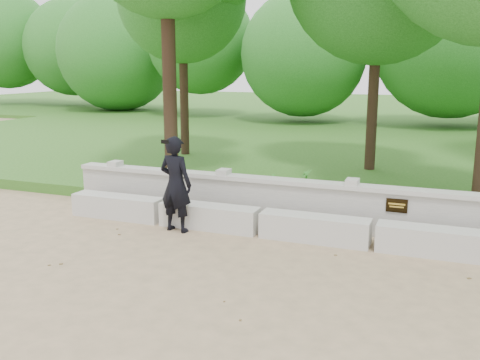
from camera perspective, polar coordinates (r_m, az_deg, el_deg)
The scene contains 7 objects.
ground at distance 7.51m, azimuth 12.01°, elevation -11.57°, with size 80.00×80.00×0.00m, color tan.
lawn at distance 21.04m, azimuth 18.38°, elevation 3.70°, with size 40.00×22.00×0.25m, color #245A15.
concrete_bench at distance 9.20m, azimuth 14.05°, elevation -5.71°, with size 11.90×0.45×0.45m.
parapet_wall at distance 9.80m, azimuth 14.66°, elevation -3.18°, with size 12.50×0.35×0.90m.
man_main at distance 9.74m, azimuth -6.88°, elevation -0.45°, with size 0.69×0.62×1.76m.
shrub_a at distance 10.89m, azimuth 3.71°, elevation -0.88°, with size 0.31×0.21×0.58m, color #3D8E30.
shrub_d at distance 11.51m, azimuth 7.05°, elevation -0.27°, with size 0.32×0.28×0.57m, color #3D8E30.
Camera 1 is at (1.02, -6.82, 2.99)m, focal length 40.00 mm.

